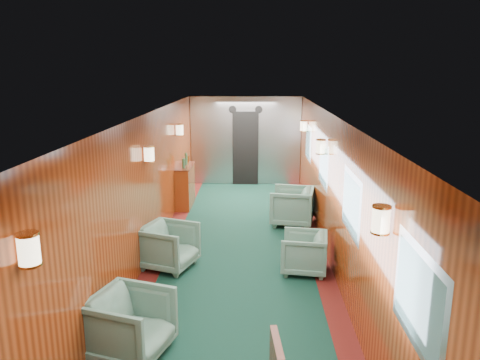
# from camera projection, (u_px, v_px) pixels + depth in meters

# --- Properties ---
(room) EXTENTS (12.00, 12.10, 2.40)m
(room) POSITION_uv_depth(u_px,v_px,m) (236.00, 172.00, 6.86)
(room) COLOR #0E3225
(room) RESTS_ON ground
(bulkhead) EXTENTS (2.98, 0.17, 2.39)m
(bulkhead) POSITION_uv_depth(u_px,v_px,m) (246.00, 141.00, 12.72)
(bulkhead) COLOR #A9ABB0
(bulkhead) RESTS_ON ground
(windows_right) EXTENTS (0.02, 8.60, 0.80)m
(windows_right) POSITION_uv_depth(u_px,v_px,m) (335.00, 181.00, 7.10)
(windows_right) COLOR #ABADB2
(windows_right) RESTS_ON ground
(wall_sconces) EXTENTS (2.97, 7.97, 0.25)m
(wall_sconces) POSITION_uv_depth(u_px,v_px,m) (238.00, 154.00, 7.38)
(wall_sconces) COLOR #FFF2C6
(wall_sconces) RESTS_ON ground
(credenza) EXTENTS (0.33, 1.07, 1.23)m
(credenza) POSITION_uv_depth(u_px,v_px,m) (185.00, 185.00, 10.76)
(credenza) COLOR maroon
(credenza) RESTS_ON ground
(armchair_left_near) EXTENTS (1.00, 0.99, 0.73)m
(armchair_left_near) POSITION_uv_depth(u_px,v_px,m) (131.00, 325.00, 5.13)
(armchair_left_near) COLOR #204A42
(armchair_left_near) RESTS_ON ground
(armchair_left_far) EXTENTS (1.00, 0.98, 0.72)m
(armchair_left_far) POSITION_uv_depth(u_px,v_px,m) (169.00, 246.00, 7.43)
(armchair_left_far) COLOR #204A42
(armchair_left_far) RESTS_ON ground
(armchair_right_near) EXTENTS (0.79, 0.77, 0.64)m
(armchair_right_near) POSITION_uv_depth(u_px,v_px,m) (304.00, 253.00, 7.28)
(armchair_right_near) COLOR #204A42
(armchair_right_near) RESTS_ON ground
(armchair_right_far) EXTENTS (0.97, 0.95, 0.77)m
(armchair_right_far) POSITION_uv_depth(u_px,v_px,m) (292.00, 206.00, 9.50)
(armchair_right_far) COLOR #204A42
(armchair_right_far) RESTS_ON ground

